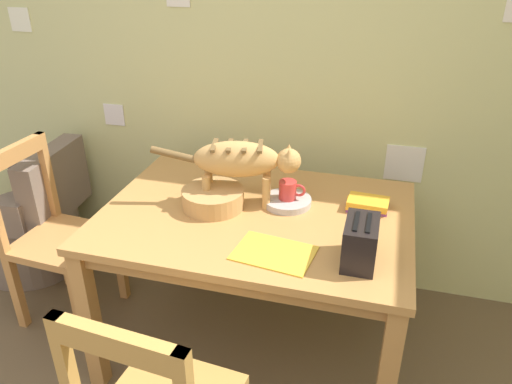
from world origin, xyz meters
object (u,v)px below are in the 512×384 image
(saucer_bowl, at_px, (287,201))
(wicker_basket, at_px, (213,198))
(cat, at_px, (242,161))
(coffee_mug, at_px, (289,190))
(wooden_chair_near, at_px, (56,237))
(toaster, at_px, (360,242))
(wicker_armchair, at_px, (33,226))
(magazine, at_px, (274,253))
(dining_table, at_px, (256,229))
(book_stack, at_px, (367,204))

(saucer_bowl, xyz_separation_m, wicker_basket, (-0.32, -0.11, 0.03))
(cat, bearing_deg, coffee_mug, 89.77)
(saucer_bowl, height_order, wooden_chair_near, wooden_chair_near)
(saucer_bowl, xyz_separation_m, toaster, (0.35, -0.37, 0.07))
(wooden_chair_near, xyz_separation_m, wicker_armchair, (-0.43, 0.33, -0.19))
(magazine, xyz_separation_m, toaster, (0.32, 0.03, 0.08))
(saucer_bowl, xyz_separation_m, wicker_armchair, (-1.60, 0.19, -0.50))
(dining_table, height_order, wooden_chair_near, wooden_chair_near)
(cat, bearing_deg, wicker_basket, -72.71)
(cat, distance_m, coffee_mug, 0.25)
(magazine, bearing_deg, wicker_armchair, 167.65)
(saucer_bowl, distance_m, magazine, 0.40)
(book_stack, relative_size, wooden_chair_near, 0.20)
(wicker_basket, bearing_deg, wicker_armchair, 166.83)
(saucer_bowl, distance_m, coffee_mug, 0.06)
(wicker_basket, bearing_deg, dining_table, 0.73)
(dining_table, xyz_separation_m, book_stack, (0.47, 0.16, 0.11))
(magazine, xyz_separation_m, wooden_chair_near, (-1.21, 0.26, -0.29))
(wooden_chair_near, bearing_deg, cat, 99.17)
(saucer_bowl, bearing_deg, wicker_basket, -160.76)
(cat, distance_m, wicker_armchair, 1.58)
(wicker_basket, height_order, wooden_chair_near, wooden_chair_near)
(coffee_mug, distance_m, toaster, 0.50)
(toaster, distance_m, wooden_chair_near, 1.59)
(cat, xyz_separation_m, wooden_chair_near, (-0.98, -0.09, -0.50))
(dining_table, relative_size, saucer_bowl, 6.22)
(toaster, bearing_deg, cat, 149.54)
(cat, relative_size, magazine, 2.16)
(saucer_bowl, bearing_deg, wooden_chair_near, -173.35)
(toaster, bearing_deg, magazine, -174.22)
(book_stack, relative_size, wicker_armchair, 0.24)
(saucer_bowl, relative_size, coffee_mug, 1.80)
(dining_table, xyz_separation_m, cat, (-0.08, 0.06, 0.30))
(book_stack, xyz_separation_m, wicker_armchair, (-1.95, 0.14, -0.51))
(wicker_basket, xyz_separation_m, wooden_chair_near, (-0.86, -0.03, -0.34))
(book_stack, xyz_separation_m, toaster, (-0.00, -0.42, 0.06))
(wicker_basket, bearing_deg, magazine, -39.57)
(dining_table, distance_m, wooden_chair_near, 1.08)
(coffee_mug, relative_size, book_stack, 0.64)
(toaster, bearing_deg, coffee_mug, 133.37)
(magazine, bearing_deg, wooden_chair_near, 175.23)
(magazine, distance_m, wicker_armchair, 1.81)
(toaster, bearing_deg, wooden_chair_near, 171.42)
(dining_table, relative_size, wooden_chair_near, 1.43)
(saucer_bowl, height_order, magazine, saucer_bowl)
(wicker_basket, bearing_deg, toaster, -21.08)
(toaster, bearing_deg, saucer_bowl, 133.68)
(cat, height_order, coffee_mug, cat)
(coffee_mug, distance_m, wicker_armchair, 1.71)
(coffee_mug, bearing_deg, wicker_armchair, 173.22)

